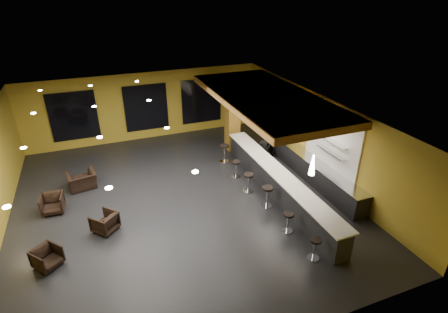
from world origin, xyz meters
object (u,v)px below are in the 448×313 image
object	(u,v)px
armchair_d	(82,180)
bar_stool_5	(224,151)
bar_stool_2	(267,194)
bar_stool_3	(248,180)
pendant_0	(313,165)
staff_c	(273,137)
armchair_a	(47,257)
armchair_c	(53,204)
bar_counter	(278,184)
staff_b	(273,139)
bar_stool_4	(236,167)
pendant_2	(247,114)
prep_counter	(313,171)
staff_a	(265,149)
bar_stool_0	(315,246)
bar_stool_1	(288,220)
column	(232,116)
armchair_b	(105,222)
pendant_1	(274,136)

from	to	relation	value
armchair_d	bar_stool_5	world-z (taller)	bar_stool_5
bar_stool_2	bar_stool_3	world-z (taller)	bar_stool_2
pendant_0	armchair_d	bearing A→B (deg)	143.05
staff_c	bar_stool_2	distance (m)	4.52
armchair_a	armchair_c	world-z (taller)	armchair_c
bar_counter	staff_b	world-z (taller)	staff_b
bar_stool_3	pendant_0	bearing A→B (deg)	-70.51
bar_stool_4	pendant_2	bearing A→B (deg)	49.33
prep_counter	armchair_c	distance (m)	10.25
prep_counter	bar_stool_5	xyz separation A→B (m)	(-2.89, 2.89, 0.11)
armchair_c	bar_stool_3	size ratio (longest dim) A/B	0.97
staff_a	bar_stool_0	world-z (taller)	staff_a
bar_counter	bar_stool_2	xyz separation A→B (m)	(-0.73, -0.54, 0.03)
bar_stool_1	bar_stool_2	bearing A→B (deg)	88.69
column	armchair_c	world-z (taller)	column
prep_counter	armchair_c	xyz separation A→B (m)	(-10.14, 1.49, -0.08)
bar_stool_3	armchair_b	bearing A→B (deg)	-175.16
pendant_2	bar_counter	bearing A→B (deg)	-90.00
bar_stool_3	bar_stool_5	size ratio (longest dim) A/B	0.94
armchair_a	bar_stool_0	bearing A→B (deg)	-59.15
pendant_2	armchair_d	bearing A→B (deg)	177.22
staff_b	bar_stool_4	world-z (taller)	staff_b
armchair_b	pendant_2	bearing A→B (deg)	160.56
staff_c	bar_stool_4	xyz separation A→B (m)	(-2.53, -1.41, -0.39)
staff_b	armchair_d	world-z (taller)	staff_b
staff_a	armchair_c	world-z (taller)	staff_a
pendant_0	armchair_d	size ratio (longest dim) A/B	0.65
prep_counter	armchair_b	bearing A→B (deg)	-177.88
staff_b	staff_c	xyz separation A→B (m)	(0.24, 0.35, -0.09)
pendant_1	armchair_b	distance (m)	6.77
pendant_0	pendant_2	size ratio (longest dim) A/B	1.00
staff_c	column	bearing A→B (deg)	118.53
staff_a	bar_stool_0	size ratio (longest dim) A/B	2.16
pendant_0	bar_stool_3	distance (m)	3.36
pendant_1	pendant_2	distance (m)	2.50
prep_counter	armchair_b	distance (m)	8.47
bar_stool_3	bar_stool_4	distance (m)	1.26
staff_a	bar_stool_3	world-z (taller)	staff_a
prep_counter	bar_stool_5	size ratio (longest dim) A/B	7.07
armchair_c	bar_stool_4	world-z (taller)	bar_stool_4
pendant_0	staff_a	size ratio (longest dim) A/B	0.44
column	bar_stool_3	world-z (taller)	column
bar_stool_4	bar_stool_5	xyz separation A→B (m)	(0.05, 1.48, 0.07)
armchair_c	bar_stool_3	world-z (taller)	bar_stool_3
prep_counter	pendant_1	distance (m)	2.77
pendant_1	armchair_a	xyz separation A→B (m)	(-8.17, -1.42, -2.03)
prep_counter	staff_b	world-z (taller)	staff_b
pendant_1	bar_stool_4	world-z (taller)	pendant_1
bar_stool_2	bar_stool_4	world-z (taller)	bar_stool_2
pendant_0	armchair_b	size ratio (longest dim) A/B	0.94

